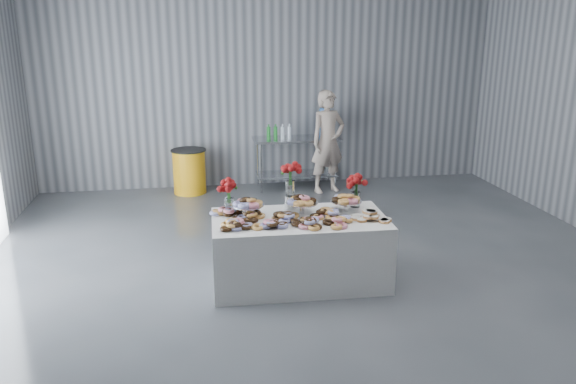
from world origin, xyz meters
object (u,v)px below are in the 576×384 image
(person, at_px, (328,142))
(trash_barrel, at_px, (189,171))
(water_jug, at_px, (325,123))
(display_table, at_px, (299,250))
(prep_table, at_px, (296,154))

(person, xyz_separation_m, trash_barrel, (-2.35, 0.30, -0.49))
(water_jug, height_order, trash_barrel, water_jug)
(trash_barrel, bearing_deg, display_table, -72.36)
(water_jug, relative_size, person, 0.32)
(display_table, bearing_deg, trash_barrel, 107.64)
(prep_table, height_order, person, person)
(prep_table, height_order, trash_barrel, prep_table)
(prep_table, bearing_deg, trash_barrel, -180.00)
(display_table, height_order, person, person)
(display_table, height_order, prep_table, prep_table)
(prep_table, xyz_separation_m, person, (0.49, -0.30, 0.25))
(water_jug, distance_m, person, 0.41)
(water_jug, bearing_deg, person, -92.32)
(person, bearing_deg, display_table, -126.83)
(prep_table, height_order, water_jug, water_jug)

